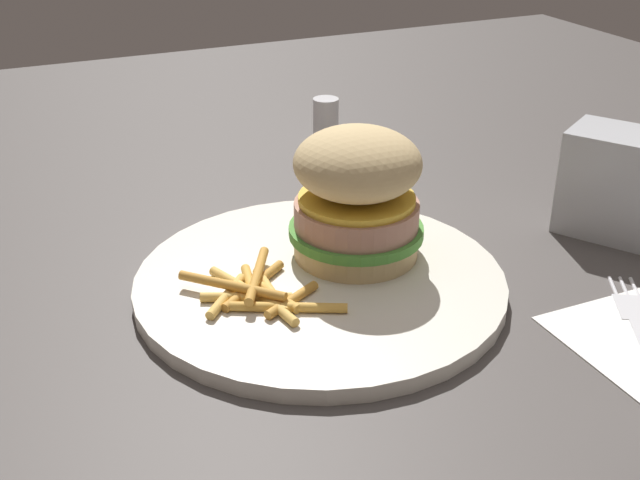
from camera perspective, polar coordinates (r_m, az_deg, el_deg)
The scene contains 6 objects.
ground_plane at distance 0.59m, azimuth 2.41°, elevation -4.55°, with size 1.60×1.60×0.00m, color #47423F.
plate at distance 0.61m, azimuth -0.00°, elevation -3.02°, with size 0.28×0.28×0.01m, color silver.
sandwich at distance 0.61m, azimuth 2.64°, elevation 3.28°, with size 0.11×0.11×0.10m.
fries_pile at distance 0.58m, azimuth -4.42°, elevation -3.71°, with size 0.10×0.10×0.01m.
napkin_dispenser at distance 0.72m, azimuth 20.55°, elevation 3.75°, with size 0.09×0.06×0.09m, color #B7BABF.
salt_shaker at distance 0.88m, azimuth 0.41°, elevation 8.33°, with size 0.03×0.03×0.06m, color white.
Camera 1 is at (-0.45, 0.23, 0.31)m, focal length 44.94 mm.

